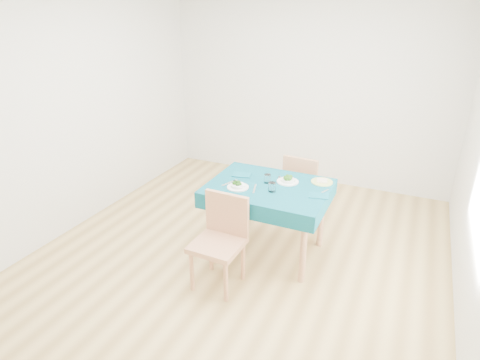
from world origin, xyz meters
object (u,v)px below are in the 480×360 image
at_px(chair_far, 304,182).
at_px(bowl_far, 288,179).
at_px(bowl_near, 238,185).
at_px(side_plate, 322,182).
at_px(table, 268,219).
at_px(chair_near, 217,235).

relative_size(chair_far, bowl_far, 4.59).
distance_m(chair_far, bowl_near, 1.10).
bearing_deg(side_plate, bowl_far, -156.20).
relative_size(chair_far, side_plate, 4.63).
height_order(table, bowl_far, bowl_far).
height_order(table, chair_near, chair_near).
relative_size(chair_near, side_plate, 4.91).
xyz_separation_m(chair_far, bowl_near, (-0.40, -0.98, 0.29)).
xyz_separation_m(chair_near, chair_far, (0.36, 1.51, -0.03)).
xyz_separation_m(bowl_near, side_plate, (0.71, 0.47, -0.03)).
bearing_deg(chair_far, table, 83.98).
height_order(table, side_plate, side_plate).
distance_m(table, bowl_far, 0.46).
relative_size(table, chair_near, 1.09).
distance_m(bowl_near, side_plate, 0.85).
bearing_deg(table, bowl_far, 47.32).
bearing_deg(side_plate, chair_far, 121.07).
bearing_deg(side_plate, table, -147.22).
bearing_deg(side_plate, bowl_near, -146.71).
bearing_deg(chair_near, bowl_far, 68.75).
bearing_deg(bowl_far, chair_near, -112.66).
bearing_deg(chair_far, chair_near, 80.71).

